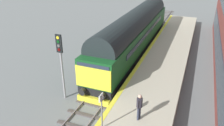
{
  "coord_description": "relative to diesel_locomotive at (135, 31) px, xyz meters",
  "views": [
    {
      "loc": [
        6.1,
        -14.54,
        9.46
      ],
      "look_at": [
        0.2,
        0.22,
        1.9
      ],
      "focal_mm": 35.86,
      "sensor_mm": 36.0,
      "label": 1
    }
  ],
  "objects": [
    {
      "name": "ground_plane",
      "position": [
        -0.0,
        -7.2,
        -2.49
      ],
      "size": [
        140.0,
        140.0,
        0.0
      ],
      "primitive_type": "plane",
      "color": "slate",
      "rests_on": "ground"
    },
    {
      "name": "track_main",
      "position": [
        -0.0,
        -7.2,
        -2.44
      ],
      "size": [
        2.5,
        60.0,
        0.15
      ],
      "color": "slate",
      "rests_on": "ground"
    },
    {
      "name": "station_platform",
      "position": [
        3.6,
        -7.2,
        -1.99
      ],
      "size": [
        4.0,
        44.0,
        1.01
      ],
      "color": "#B9B19A",
      "rests_on": "ground"
    },
    {
      "name": "diesel_locomotive",
      "position": [
        0.0,
        0.0,
        0.0
      ],
      "size": [
        2.74,
        20.3,
        4.68
      ],
      "color": "black",
      "rests_on": "ground"
    },
    {
      "name": "signal_post_mid",
      "position": [
        -2.3,
        -10.13,
        0.71
      ],
      "size": [
        0.44,
        0.22,
        4.92
      ],
      "color": "gray",
      "rests_on": "ground"
    },
    {
      "name": "platform_number_sign",
      "position": [
        2.05,
        -13.09,
        -0.07
      ],
      "size": [
        0.1,
        0.44,
        2.14
      ],
      "color": "slate",
      "rests_on": "station_platform"
    },
    {
      "name": "waiting_passenger",
      "position": [
        3.71,
        -11.62,
        -0.5
      ],
      "size": [
        0.39,
        0.5,
        1.64
      ],
      "rotation": [
        0.0,
        0.0,
        1.4
      ],
      "color": "#292E40",
      "rests_on": "station_platform"
    }
  ]
}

